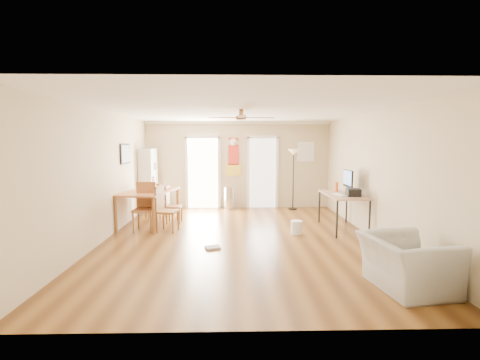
{
  "coord_description": "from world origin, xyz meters",
  "views": [
    {
      "loc": [
        -0.18,
        -6.89,
        1.94
      ],
      "look_at": [
        0.0,
        0.6,
        1.15
      ],
      "focal_mm": 25.79,
      "sensor_mm": 36.0,
      "label": 1
    }
  ],
  "objects_px": {
    "dining_table": "(149,208)",
    "computer_desk": "(342,212)",
    "dining_chair_near": "(144,207)",
    "dining_chair_right_b": "(168,209)",
    "dining_chair_far": "(157,200)",
    "torchiere_lamp": "(293,180)",
    "printer": "(353,192)",
    "armchair": "(406,263)",
    "dining_chair_right_a": "(174,205)",
    "bookshelf": "(148,181)",
    "trash_can": "(229,198)",
    "wastebasket_a": "(296,227)"
  },
  "relations": [
    {
      "from": "dining_table",
      "to": "computer_desk",
      "type": "bearing_deg",
      "value": -6.64
    },
    {
      "from": "dining_chair_near",
      "to": "computer_desk",
      "type": "relative_size",
      "value": 0.71
    },
    {
      "from": "dining_chair_right_b",
      "to": "dining_chair_far",
      "type": "distance_m",
      "value": 1.53
    },
    {
      "from": "torchiere_lamp",
      "to": "printer",
      "type": "distance_m",
      "value": 2.85
    },
    {
      "from": "computer_desk",
      "to": "armchair",
      "type": "relative_size",
      "value": 1.4
    },
    {
      "from": "dining_chair_near",
      "to": "dining_chair_far",
      "type": "relative_size",
      "value": 1.17
    },
    {
      "from": "dining_chair_right_a",
      "to": "dining_chair_right_b",
      "type": "height_order",
      "value": "dining_chair_right_b"
    },
    {
      "from": "dining_chair_far",
      "to": "torchiere_lamp",
      "type": "bearing_deg",
      "value": -148.66
    },
    {
      "from": "bookshelf",
      "to": "trash_can",
      "type": "relative_size",
      "value": 2.79
    },
    {
      "from": "dining_chair_right_b",
      "to": "computer_desk",
      "type": "xyz_separation_m",
      "value": [
        3.92,
        0.09,
        -0.1
      ]
    },
    {
      "from": "dining_chair_right_a",
      "to": "trash_can",
      "type": "distance_m",
      "value": 2.21
    },
    {
      "from": "dining_table",
      "to": "trash_can",
      "type": "height_order",
      "value": "dining_table"
    },
    {
      "from": "dining_table",
      "to": "dining_chair_right_b",
      "type": "relative_size",
      "value": 1.64
    },
    {
      "from": "dining_chair_right_a",
      "to": "torchiere_lamp",
      "type": "bearing_deg",
      "value": -61.1
    },
    {
      "from": "bookshelf",
      "to": "armchair",
      "type": "bearing_deg",
      "value": -56.39
    },
    {
      "from": "dining_chair_far",
      "to": "armchair",
      "type": "bearing_deg",
      "value": 148.49
    },
    {
      "from": "dining_chair_near",
      "to": "printer",
      "type": "distance_m",
      "value": 4.6
    },
    {
      "from": "trash_can",
      "to": "printer",
      "type": "height_order",
      "value": "printer"
    },
    {
      "from": "dining_chair_right_a",
      "to": "trash_can",
      "type": "xyz_separation_m",
      "value": [
        1.34,
        1.75,
        -0.13
      ]
    },
    {
      "from": "dining_table",
      "to": "armchair",
      "type": "xyz_separation_m",
      "value": [
        4.3,
        -3.75,
        -0.06
      ]
    },
    {
      "from": "dining_table",
      "to": "trash_can",
      "type": "bearing_deg",
      "value": 46.53
    },
    {
      "from": "trash_can",
      "to": "printer",
      "type": "distance_m",
      "value": 3.95
    },
    {
      "from": "printer",
      "to": "dining_chair_right_a",
      "type": "bearing_deg",
      "value": 171.41
    },
    {
      "from": "dining_chair_far",
      "to": "printer",
      "type": "height_order",
      "value": "printer"
    },
    {
      "from": "dining_chair_near",
      "to": "wastebasket_a",
      "type": "height_order",
      "value": "dining_chair_near"
    },
    {
      "from": "dining_table",
      "to": "armchair",
      "type": "relative_size",
      "value": 1.53
    },
    {
      "from": "dining_chair_far",
      "to": "torchiere_lamp",
      "type": "distance_m",
      "value": 3.95
    },
    {
      "from": "trash_can",
      "to": "computer_desk",
      "type": "bearing_deg",
      "value": -44.23
    },
    {
      "from": "dining_table",
      "to": "dining_chair_near",
      "type": "bearing_deg",
      "value": -87.66
    },
    {
      "from": "armchair",
      "to": "wastebasket_a",
      "type": "bearing_deg",
      "value": 9.97
    },
    {
      "from": "torchiere_lamp",
      "to": "wastebasket_a",
      "type": "relative_size",
      "value": 6.2
    },
    {
      "from": "torchiere_lamp",
      "to": "armchair",
      "type": "relative_size",
      "value": 1.64
    },
    {
      "from": "dining_chair_right_a",
      "to": "computer_desk",
      "type": "distance_m",
      "value": 3.99
    },
    {
      "from": "dining_chair_far",
      "to": "trash_can",
      "type": "bearing_deg",
      "value": -132.82
    },
    {
      "from": "bookshelf",
      "to": "dining_chair_far",
      "type": "relative_size",
      "value": 1.95
    },
    {
      "from": "dining_chair_far",
      "to": "trash_can",
      "type": "height_order",
      "value": "dining_chair_far"
    },
    {
      "from": "armchair",
      "to": "trash_can",
      "type": "bearing_deg",
      "value": 14.67
    },
    {
      "from": "torchiere_lamp",
      "to": "dining_chair_near",
      "type": "bearing_deg",
      "value": -146.67
    },
    {
      "from": "dining_chair_right_a",
      "to": "printer",
      "type": "height_order",
      "value": "printer"
    },
    {
      "from": "dining_chair_right_b",
      "to": "dining_table",
      "type": "bearing_deg",
      "value": 53.0
    },
    {
      "from": "trash_can",
      "to": "armchair",
      "type": "height_order",
      "value": "armchair"
    },
    {
      "from": "dining_chair_far",
      "to": "computer_desk",
      "type": "distance_m",
      "value": 4.66
    },
    {
      "from": "bookshelf",
      "to": "dining_chair_near",
      "type": "distance_m",
      "value": 2.27
    },
    {
      "from": "dining_chair_right_a",
      "to": "wastebasket_a",
      "type": "bearing_deg",
      "value": -110.2
    },
    {
      "from": "dining_chair_right_a",
      "to": "dining_chair_near",
      "type": "distance_m",
      "value": 0.96
    },
    {
      "from": "computer_desk",
      "to": "wastebasket_a",
      "type": "distance_m",
      "value": 1.19
    },
    {
      "from": "computer_desk",
      "to": "wastebasket_a",
      "type": "xyz_separation_m",
      "value": [
        -1.11,
        -0.37,
        -0.26
      ]
    },
    {
      "from": "dining_table",
      "to": "torchiere_lamp",
      "type": "distance_m",
      "value": 4.26
    },
    {
      "from": "bookshelf",
      "to": "computer_desk",
      "type": "relative_size",
      "value": 1.19
    },
    {
      "from": "dining_chair_right_b",
      "to": "computer_desk",
      "type": "bearing_deg",
      "value": -77.68
    }
  ]
}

